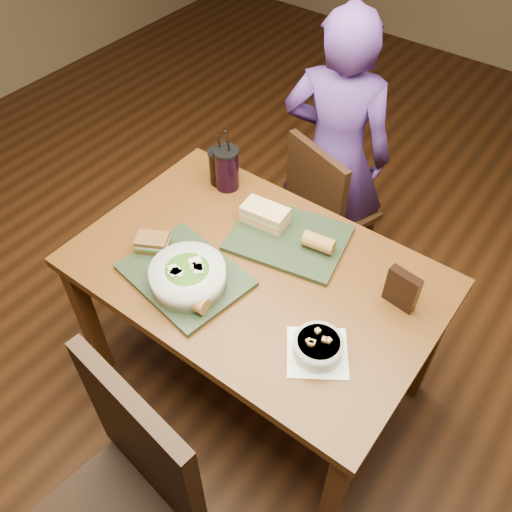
# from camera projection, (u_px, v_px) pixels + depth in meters

# --- Properties ---
(ground) EXTENTS (6.00, 6.00, 0.00)m
(ground) POSITION_uv_depth(u_px,v_px,m) (256.00, 377.00, 2.49)
(ground) COLOR #381C0B
(ground) RESTS_ON ground
(dining_table) EXTENTS (1.30, 0.85, 0.75)m
(dining_table) POSITION_uv_depth(u_px,v_px,m) (256.00, 285.00, 2.01)
(dining_table) COLOR #573111
(dining_table) RESTS_ON ground
(chair_near) EXTENTS (0.51, 0.51, 1.05)m
(chair_near) POSITION_uv_depth(u_px,v_px,m) (126.00, 501.00, 1.56)
(chair_near) COLOR black
(chair_near) RESTS_ON ground
(chair_far) EXTENTS (0.47, 0.47, 0.85)m
(chair_far) POSITION_uv_depth(u_px,v_px,m) (323.00, 207.00, 2.58)
(chair_far) COLOR black
(chair_far) RESTS_ON ground
(diner) EXTENTS (0.58, 0.47, 1.39)m
(diner) POSITION_uv_depth(u_px,v_px,m) (335.00, 155.00, 2.49)
(diner) COLOR #4C2B78
(diner) RESTS_ON ground
(tray_near) EXTENTS (0.47, 0.38, 0.02)m
(tray_near) POSITION_uv_depth(u_px,v_px,m) (185.00, 275.00, 1.91)
(tray_near) COLOR black
(tray_near) RESTS_ON dining_table
(tray_far) EXTENTS (0.48, 0.40, 0.02)m
(tray_far) POSITION_uv_depth(u_px,v_px,m) (289.00, 238.00, 2.04)
(tray_far) COLOR black
(tray_far) RESTS_ON dining_table
(salad_bowl) EXTENTS (0.26, 0.26, 0.09)m
(salad_bowl) POSITION_uv_depth(u_px,v_px,m) (188.00, 275.00, 1.84)
(salad_bowl) COLOR silver
(salad_bowl) RESTS_ON tray_near
(soup_bowl) EXTENTS (0.26, 0.26, 0.08)m
(soup_bowl) POSITION_uv_depth(u_px,v_px,m) (318.00, 347.00, 1.68)
(soup_bowl) COLOR white
(soup_bowl) RESTS_ON dining_table
(sandwich_near) EXTENTS (0.14, 0.12, 0.05)m
(sandwich_near) POSITION_uv_depth(u_px,v_px,m) (153.00, 243.00, 1.97)
(sandwich_near) COLOR #593819
(sandwich_near) RESTS_ON tray_near
(sandwich_far) EXTENTS (0.18, 0.11, 0.07)m
(sandwich_far) POSITION_uv_depth(u_px,v_px,m) (265.00, 215.00, 2.06)
(sandwich_far) COLOR tan
(sandwich_far) RESTS_ON tray_far
(baguette_near) EXTENTS (0.12, 0.07, 0.06)m
(baguette_near) POSITION_uv_depth(u_px,v_px,m) (191.00, 300.00, 1.79)
(baguette_near) COLOR #AD7533
(baguette_near) RESTS_ON tray_near
(baguette_far) EXTENTS (0.12, 0.08, 0.06)m
(baguette_far) POSITION_uv_depth(u_px,v_px,m) (319.00, 243.00, 1.97)
(baguette_far) COLOR #AD7533
(baguette_far) RESTS_ON tray_far
(cup_cola) EXTENTS (0.09, 0.09, 0.24)m
(cup_cola) POSITION_uv_depth(u_px,v_px,m) (219.00, 167.00, 2.22)
(cup_cola) COLOR black
(cup_cola) RESTS_ON dining_table
(cup_berry) EXTENTS (0.10, 0.10, 0.28)m
(cup_berry) POSITION_uv_depth(u_px,v_px,m) (227.00, 168.00, 2.19)
(cup_berry) COLOR black
(cup_berry) RESTS_ON dining_table
(chip_bag) EXTENTS (0.12, 0.05, 0.15)m
(chip_bag) POSITION_uv_depth(u_px,v_px,m) (402.00, 289.00, 1.79)
(chip_bag) COLOR black
(chip_bag) RESTS_ON dining_table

